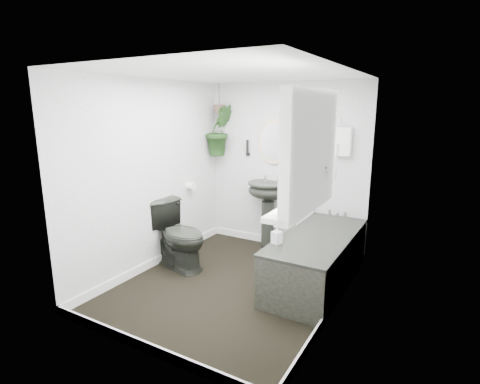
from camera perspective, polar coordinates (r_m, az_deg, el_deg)
The scene contains 22 objects.
floor at distance 4.38m, azimuth -1.00°, elevation -14.02°, with size 2.30×2.80×0.02m, color black.
ceiling at distance 3.92m, azimuth -1.14°, elevation 17.80°, with size 2.30×2.80×0.02m, color white.
wall_back at distance 5.24m, azimuth 6.87°, elevation 3.75°, with size 2.30×0.02×2.30m, color silver.
wall_front at distance 2.91m, azimuth -15.45°, elevation -4.04°, with size 2.30×0.02×2.30m, color silver.
wall_left at distance 4.68m, azimuth -13.36°, elevation 2.41°, with size 0.02×2.80×2.30m, color silver.
wall_right at distance 3.56m, azimuth 15.21°, elevation -0.97°, with size 0.02×2.80×2.30m, color silver.
skirting at distance 4.36m, azimuth -1.01°, elevation -13.32°, with size 2.30×2.80×0.10m, color white.
bathtub at distance 4.38m, azimuth 11.62°, elevation -10.02°, with size 0.72×1.72×0.58m, color black, non-canonical shape.
bath_screen at distance 4.66m, azimuth 10.22°, elevation 4.12°, with size 0.04×0.72×1.40m, color silver, non-canonical shape.
shower_box at distance 4.87m, azimuth 15.44°, elevation 7.43°, with size 0.20×0.10×0.35m, color white.
oval_mirror at distance 5.22m, azimuth 5.07°, elevation 7.64°, with size 0.46×0.03×0.62m, color beige.
wall_sconce at distance 5.40m, azimuth 1.13°, elevation 6.79°, with size 0.04×0.04×0.22m, color black.
toilet_roll_holder at distance 5.22m, azimuth -7.52°, elevation 0.91°, with size 0.11×0.11×0.11m, color white.
window_recess at distance 2.83m, azimuth 10.76°, elevation 6.07°, with size 0.08×1.00×0.90m, color white.
window_sill at distance 2.93m, azimuth 9.13°, elevation -2.01°, with size 0.18×1.00×0.04m, color white.
window_blinds at distance 2.84m, azimuth 9.90°, elevation 6.14°, with size 0.01×0.86×0.76m, color white.
toilet at distance 4.74m, azimuth -9.35°, elevation -6.43°, with size 0.47×0.82×0.84m, color black.
pedestal_sink at distance 5.30m, azimuth 4.26°, elevation -3.52°, with size 0.56×0.48×0.96m, color black, non-canonical shape.
sill_plant at distance 3.17m, azimuth 11.42°, elevation 1.78°, with size 0.23×0.20×0.26m, color black.
hanging_plant at distance 5.49m, azimuth -3.14°, elevation 9.34°, with size 0.40×0.32×0.73m, color black.
soap_bottle at distance 3.92m, azimuth 5.63°, elevation -6.48°, with size 0.09×0.09×0.20m, color black.
hanging_pot at distance 5.48m, azimuth -3.18°, elevation 12.51°, with size 0.16×0.16×0.12m, color brown.
Camera 1 is at (2.00, -3.36, 1.98)m, focal length 28.00 mm.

